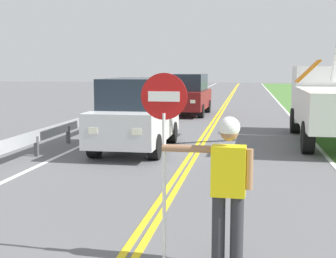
{
  "coord_description": "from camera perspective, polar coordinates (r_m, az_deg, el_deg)",
  "views": [
    {
      "loc": [
        1.45,
        -0.76,
        2.38
      ],
      "look_at": [
        -0.08,
        8.16,
        1.2
      ],
      "focal_mm": 49.75,
      "sensor_mm": 36.0,
      "label": 1
    }
  ],
  "objects": [
    {
      "name": "centerline_yellow_left",
      "position": [
        20.95,
        5.45,
        0.89
      ],
      "size": [
        0.11,
        110.0,
        0.01
      ],
      "primitive_type": "cube",
      "color": "yellow",
      "rests_on": "ground"
    },
    {
      "name": "centerline_yellow_right",
      "position": [
        20.94,
        5.94,
        0.88
      ],
      "size": [
        0.11,
        110.0,
        0.01
      ],
      "primitive_type": "cube",
      "color": "yellow",
      "rests_on": "ground"
    },
    {
      "name": "edge_line_right",
      "position": [
        21.01,
        15.53,
        0.66
      ],
      "size": [
        0.12,
        110.0,
        0.01
      ],
      "primitive_type": "cube",
      "color": "silver",
      "rests_on": "ground"
    },
    {
      "name": "edge_line_left",
      "position": [
        21.5,
        -3.93,
        1.07
      ],
      "size": [
        0.12,
        110.0,
        0.01
      ],
      "primitive_type": "cube",
      "color": "silver",
      "rests_on": "ground"
    },
    {
      "name": "flagger_worker",
      "position": [
        5.59,
        7.3,
        -6.45
      ],
      "size": [
        1.09,
        0.25,
        1.83
      ],
      "color": "#2D2D33",
      "rests_on": "ground"
    },
    {
      "name": "stop_sign_paddle",
      "position": [
        5.58,
        -0.49,
        0.51
      ],
      "size": [
        0.56,
        0.04,
        2.33
      ],
      "color": "silver",
      "rests_on": "ground"
    },
    {
      "name": "utility_bucket_truck",
      "position": [
        16.17,
        19.57,
        3.62
      ],
      "size": [
        2.76,
        6.84,
        5.84
      ],
      "color": "white",
      "rests_on": "ground"
    },
    {
      "name": "oncoming_suv_nearest",
      "position": [
        13.67,
        -3.88,
        1.87
      ],
      "size": [
        1.93,
        4.61,
        2.1
      ],
      "color": "silver",
      "rests_on": "ground"
    },
    {
      "name": "oncoming_suv_second",
      "position": [
        24.03,
        2.56,
        4.27
      ],
      "size": [
        2.03,
        4.66,
        2.1
      ],
      "color": "maroon",
      "rests_on": "ground"
    },
    {
      "name": "guardrail_left_shoulder",
      "position": [
        18.41,
        -8.2,
        1.55
      ],
      "size": [
        0.1,
        32.0,
        0.71
      ],
      "color": "#9EA0A3",
      "rests_on": "ground"
    }
  ]
}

